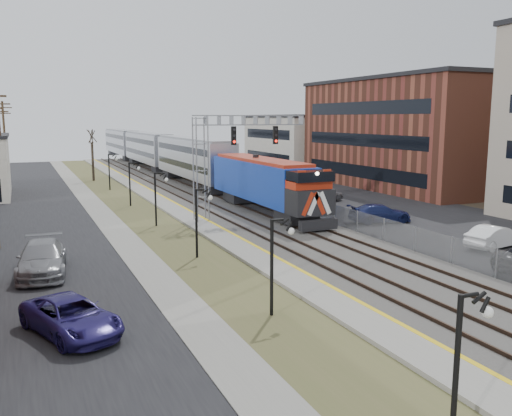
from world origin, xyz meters
TOP-DOWN VIEW (x-y plane):
  - ground at (0.00, 0.00)m, footprint 160.00×160.00m
  - street_west at (-11.50, 35.00)m, footprint 7.00×120.00m
  - sidewalk at (-7.00, 35.00)m, footprint 2.00×120.00m
  - grass_median at (-4.00, 35.00)m, footprint 4.00×120.00m
  - platform at (-1.00, 35.00)m, footprint 2.00×120.00m
  - ballast_bed at (4.00, 35.00)m, footprint 8.00×120.00m
  - parking_lot at (16.00, 35.00)m, footprint 16.00×120.00m
  - platform_edge at (-0.12, 35.00)m, footprint 0.24×120.00m
  - track_near at (2.00, 35.00)m, footprint 1.58×120.00m
  - track_far at (5.50, 35.00)m, footprint 1.58×120.00m
  - train at (5.50, 65.13)m, footprint 3.00×85.85m
  - signal_gantry at (1.22, 27.99)m, footprint 9.00×1.07m
  - lampposts at (-4.00, 18.29)m, footprint 0.14×62.14m
  - fence at (8.20, 35.00)m, footprint 0.04×120.00m
  - buildings_east at (30.00, 31.18)m, footprint 16.00×76.00m
  - bare_trees at (-12.66, 38.91)m, footprint 12.30×42.30m
  - car_lot_b at (13.50, 13.00)m, footprint 4.45×2.22m
  - car_lot_d at (12.00, 22.60)m, footprint 5.07×2.70m
  - car_lot_e at (13.19, 33.16)m, footprint 4.89×3.24m
  - car_lot_f at (11.16, 35.86)m, footprint 4.80×1.80m
  - car_street_a at (-11.57, 9.23)m, footprint 3.83×5.31m
  - car_street_b at (-12.22, 18.01)m, footprint 2.81×5.84m

SIDE VIEW (x-z plane):
  - ground at x=0.00m, z-range 0.00..0.00m
  - street_west at x=-11.50m, z-range 0.00..0.04m
  - parking_lot at x=16.00m, z-range 0.00..0.04m
  - grass_median at x=-4.00m, z-range 0.00..0.06m
  - sidewalk at x=-7.00m, z-range 0.00..0.08m
  - ballast_bed at x=4.00m, z-range 0.00..0.20m
  - platform at x=-1.00m, z-range 0.00..0.24m
  - platform_edge at x=-0.12m, z-range 0.24..0.25m
  - track_near at x=2.00m, z-range 0.20..0.35m
  - track_far at x=5.50m, z-range 0.20..0.35m
  - car_street_a at x=-11.57m, z-range 0.00..1.34m
  - car_lot_d at x=12.00m, z-range 0.00..1.40m
  - car_lot_b at x=13.50m, z-range 0.00..1.40m
  - car_lot_e at x=13.19m, z-range 0.00..1.55m
  - car_lot_f at x=11.16m, z-range 0.00..1.56m
  - fence at x=8.20m, z-range 0.00..1.60m
  - car_street_b at x=-12.22m, z-range 0.00..1.64m
  - lampposts at x=-4.00m, z-range 0.00..4.00m
  - bare_trees at x=-12.66m, z-range -0.27..5.68m
  - train at x=5.50m, z-range 0.26..5.58m
  - signal_gantry at x=1.22m, z-range 1.51..9.66m
  - buildings_east at x=30.00m, z-range -1.19..13.81m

